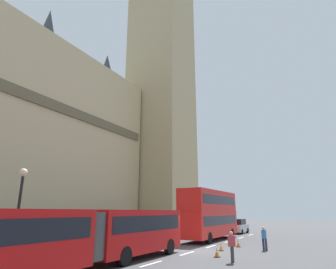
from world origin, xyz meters
The scene contains 12 objects.
ground_plane centered at (0.00, 0.00, 0.00)m, with size 160.00×160.00×0.00m, color #424244.
lane_centre_marking centered at (0.87, 0.00, 0.00)m, with size 34.40×0.16×0.01m.
clock_tower centered at (21.88, 15.99, 41.06)m, with size 11.30×11.30×78.28m.
articulated_bus centered at (-9.36, 1.99, 1.75)m, with size 16.80×2.54×2.90m.
double_decker_bus centered at (8.41, 2.00, 2.71)m, with size 10.68×2.54×4.90m.
sedan_lead centered at (18.66, 2.02, 0.91)m, with size 4.40×1.86×1.85m.
traffic_cone_west centered at (-1.99, -2.37, 0.28)m, with size 0.36×0.36×0.58m.
traffic_cone_middle centered at (1.03, -1.61, 0.28)m, with size 0.36×0.36×0.58m.
traffic_cone_east centered at (3.95, -2.08, 0.28)m, with size 0.36×0.36×0.58m.
street_lamp centered at (-10.02, 6.50, 3.06)m, with size 0.44×0.44×5.27m.
pedestrian_near_cones centered at (-3.43, -3.82, 0.91)m, with size 0.36×0.43×1.69m.
pedestrian_by_kerb centered at (2.74, -4.43, 0.91)m, with size 0.43×0.36×1.69m.
Camera 1 is at (-20.29, -9.06, 2.79)m, focal length 30.02 mm.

